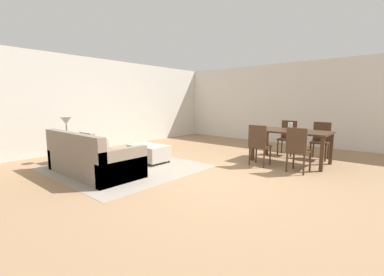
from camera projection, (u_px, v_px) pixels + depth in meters
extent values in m
plane|color=#9E7A56|center=(208.00, 179.00, 4.78)|extent=(10.80, 10.80, 0.00)
cube|color=silver|center=(300.00, 104.00, 8.35)|extent=(9.00, 0.12, 2.70)
cube|color=silver|center=(101.00, 104.00, 7.86)|extent=(0.12, 11.00, 2.70)
cube|color=gray|center=(125.00, 167.00, 5.64)|extent=(3.00, 2.80, 0.01)
cube|color=gray|center=(95.00, 163.00, 5.13)|extent=(2.07, 0.99, 0.42)
cube|color=gray|center=(73.00, 144.00, 4.76)|extent=(2.07, 0.16, 0.44)
cube|color=gray|center=(72.00, 152.00, 5.74)|extent=(0.14, 0.99, 0.62)
cube|color=gray|center=(123.00, 166.00, 4.50)|extent=(0.14, 0.99, 0.62)
cube|color=tan|center=(73.00, 142.00, 5.30)|extent=(0.36, 0.14, 0.36)
cube|color=tan|center=(88.00, 143.00, 4.98)|extent=(0.42, 0.11, 0.42)
cube|color=beige|center=(101.00, 148.00, 4.61)|extent=(0.37, 0.13, 0.37)
cube|color=#B7AD9E|center=(149.00, 152.00, 6.08)|extent=(0.93, 0.59, 0.35)
cylinder|color=#422B1C|center=(146.00, 156.00, 6.56)|extent=(0.05, 0.05, 0.06)
cylinder|color=#422B1C|center=(169.00, 161.00, 6.03)|extent=(0.05, 0.05, 0.06)
cylinder|color=#422B1C|center=(130.00, 160.00, 6.19)|extent=(0.05, 0.05, 0.06)
cylinder|color=#422B1C|center=(153.00, 165.00, 5.66)|extent=(0.05, 0.05, 0.06)
cube|color=brown|center=(67.00, 140.00, 5.99)|extent=(0.40, 0.40, 0.03)
cylinder|color=brown|center=(72.00, 149.00, 6.27)|extent=(0.04, 0.04, 0.53)
cylinder|color=brown|center=(79.00, 151.00, 6.05)|extent=(0.04, 0.04, 0.53)
cylinder|color=brown|center=(58.00, 152.00, 6.01)|extent=(0.04, 0.04, 0.53)
cylinder|color=brown|center=(64.00, 153.00, 5.79)|extent=(0.04, 0.04, 0.53)
cylinder|color=brown|center=(67.00, 139.00, 5.98)|extent=(0.16, 0.16, 0.02)
cylinder|color=brown|center=(67.00, 131.00, 5.96)|extent=(0.02, 0.02, 0.32)
cone|color=silver|center=(66.00, 120.00, 5.92)|extent=(0.26, 0.26, 0.18)
cube|color=#422B1C|center=(292.00, 131.00, 5.98)|extent=(1.67, 0.92, 0.04)
cube|color=#422B1C|center=(267.00, 142.00, 6.83)|extent=(0.07, 0.07, 0.72)
cube|color=#422B1C|center=(331.00, 149.00, 5.84)|extent=(0.07, 0.07, 0.72)
cube|color=#422B1C|center=(253.00, 146.00, 6.23)|extent=(0.07, 0.07, 0.72)
cube|color=#422B1C|center=(322.00, 154.00, 5.23)|extent=(0.07, 0.07, 0.72)
cube|color=#422B1C|center=(260.00, 146.00, 5.74)|extent=(0.41, 0.41, 0.04)
cube|color=#422B1C|center=(257.00, 136.00, 5.57)|extent=(0.40, 0.05, 0.47)
cylinder|color=#422B1C|center=(256.00, 154.00, 6.01)|extent=(0.04, 0.04, 0.41)
cylinder|color=#422B1C|center=(270.00, 156.00, 5.80)|extent=(0.04, 0.04, 0.41)
cylinder|color=#422B1C|center=(250.00, 156.00, 5.75)|extent=(0.04, 0.04, 0.41)
cylinder|color=#422B1C|center=(264.00, 159.00, 5.54)|extent=(0.04, 0.04, 0.41)
cube|color=#422B1C|center=(299.00, 151.00, 5.18)|extent=(0.42, 0.42, 0.04)
cube|color=#422B1C|center=(296.00, 140.00, 5.02)|extent=(0.40, 0.06, 0.47)
cylinder|color=#422B1C|center=(294.00, 159.00, 5.45)|extent=(0.04, 0.04, 0.41)
cylinder|color=#422B1C|center=(310.00, 162.00, 5.22)|extent=(0.04, 0.04, 0.41)
cylinder|color=#422B1C|center=(287.00, 162.00, 5.21)|extent=(0.04, 0.04, 0.41)
cylinder|color=#422B1C|center=(304.00, 165.00, 4.98)|extent=(0.04, 0.04, 0.41)
cube|color=#422B1C|center=(287.00, 139.00, 6.83)|extent=(0.42, 0.42, 0.04)
cube|color=#422B1C|center=(289.00, 129.00, 6.93)|extent=(0.40, 0.06, 0.47)
cylinder|color=#422B1C|center=(291.00, 149.00, 6.62)|extent=(0.04, 0.04, 0.41)
cylinder|color=#422B1C|center=(278.00, 148.00, 6.83)|extent=(0.04, 0.04, 0.41)
cylinder|color=#422B1C|center=(295.00, 147.00, 6.89)|extent=(0.04, 0.04, 0.41)
cylinder|color=#422B1C|center=(282.00, 146.00, 7.09)|extent=(0.04, 0.04, 0.41)
cube|color=#422B1C|center=(320.00, 142.00, 6.31)|extent=(0.43, 0.43, 0.04)
cube|color=#422B1C|center=(322.00, 131.00, 6.42)|extent=(0.40, 0.07, 0.47)
cylinder|color=#422B1C|center=(326.00, 153.00, 6.11)|extent=(0.04, 0.04, 0.41)
cylinder|color=#422B1C|center=(310.00, 152.00, 6.31)|extent=(0.04, 0.04, 0.41)
cylinder|color=#422B1C|center=(328.00, 151.00, 6.38)|extent=(0.04, 0.04, 0.41)
cylinder|color=#422B1C|center=(313.00, 149.00, 6.58)|extent=(0.04, 0.04, 0.41)
cylinder|color=silver|center=(290.00, 126.00, 6.01)|extent=(0.10, 0.10, 0.19)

